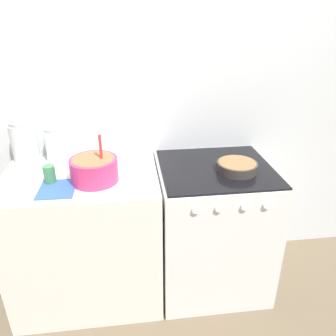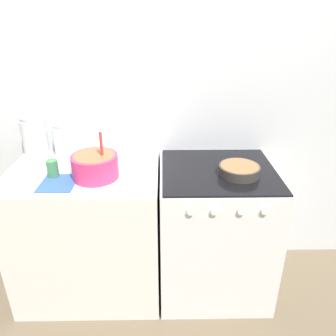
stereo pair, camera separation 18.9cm
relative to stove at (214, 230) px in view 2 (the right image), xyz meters
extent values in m
plane|color=brown|center=(-0.37, -0.33, -0.45)|extent=(12.00, 12.00, 0.00)
cube|color=silver|center=(-0.37, 0.35, 0.75)|extent=(4.82, 0.05, 2.40)
cube|color=silver|center=(-0.83, 0.00, 0.00)|extent=(0.91, 0.66, 0.90)
cube|color=silver|center=(0.00, 0.00, -0.01)|extent=(0.71, 0.66, 0.88)
cube|color=black|center=(0.00, 0.00, 0.44)|extent=(0.69, 0.63, 0.01)
cylinder|color=white|center=(-0.20, -0.34, 0.37)|extent=(0.04, 0.02, 0.04)
cylinder|color=white|center=(-0.07, -0.34, 0.37)|extent=(0.04, 0.02, 0.04)
cylinder|color=white|center=(0.07, -0.34, 0.37)|extent=(0.04, 0.02, 0.04)
cylinder|color=white|center=(0.20, -0.34, 0.37)|extent=(0.04, 0.02, 0.04)
cylinder|color=#E0336B|center=(-0.73, -0.09, 0.52)|extent=(0.27, 0.27, 0.14)
cylinder|color=#8C603D|center=(-0.73, -0.09, 0.55)|extent=(0.23, 0.23, 0.07)
cylinder|color=red|center=(-0.68, -0.09, 0.59)|extent=(0.02, 0.02, 0.25)
cylinder|color=#38332D|center=(0.11, -0.07, 0.48)|extent=(0.24, 0.24, 0.06)
cylinder|color=#8C603D|center=(0.11, -0.07, 0.48)|extent=(0.22, 0.22, 0.05)
cylinder|color=silver|center=(-1.17, 0.23, 0.57)|extent=(0.16, 0.16, 0.25)
cylinder|color=silver|center=(-1.17, 0.23, 0.52)|extent=(0.14, 0.14, 0.15)
cylinder|color=#B2B2B7|center=(-1.17, 0.23, 0.71)|extent=(0.14, 0.14, 0.02)
cylinder|color=silver|center=(-0.98, 0.23, 0.55)|extent=(0.13, 0.13, 0.20)
cylinder|color=olive|center=(-0.98, 0.23, 0.51)|extent=(0.12, 0.12, 0.12)
cylinder|color=#B2B2B7|center=(-0.98, 0.23, 0.66)|extent=(0.12, 0.12, 0.02)
cylinder|color=#3F7F4C|center=(-0.97, -0.08, 0.50)|extent=(0.07, 0.07, 0.11)
cube|color=#3359B2|center=(-0.93, -0.16, 0.45)|extent=(0.20, 0.22, 0.01)
camera|label=1|loc=(-0.53, -1.77, 1.32)|focal=35.00mm
camera|label=2|loc=(-0.34, -1.78, 1.32)|focal=35.00mm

